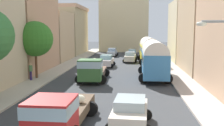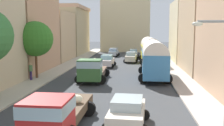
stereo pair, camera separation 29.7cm
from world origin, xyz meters
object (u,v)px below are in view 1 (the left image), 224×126
object	(u,v)px
parked_bus_0	(154,58)
car_2	(130,112)
cargo_truck_0	(60,112)
parked_bus_1	(149,49)
car_4	(132,53)
car_0	(107,61)
car_1	(112,52)
cargo_truck_1	(92,70)
car_3	(130,57)
pedestrian_0	(31,71)

from	to	relation	value
parked_bus_0	car_2	world-z (taller)	parked_bus_0
parked_bus_0	car_2	size ratio (longest dim) A/B	2.05
cargo_truck_0	parked_bus_1	bearing A→B (deg)	77.98
parked_bus_0	car_4	size ratio (longest dim) A/B	2.08
parked_bus_1	car_0	bearing A→B (deg)	-143.70
parked_bus_0	car_0	bearing A→B (deg)	125.17
parked_bus_1	car_1	xyz separation A→B (m)	(-6.48, 9.68, -1.41)
cargo_truck_1	car_2	bearing A→B (deg)	-71.78
cargo_truck_0	car_0	distance (m)	23.90
cargo_truck_0	car_2	xyz separation A→B (m)	(3.49, 1.29, -0.37)
parked_bus_1	car_3	distance (m)	3.42
car_1	car_2	size ratio (longest dim) A/B	0.95
car_1	car_4	world-z (taller)	car_1
parked_bus_1	car_4	world-z (taller)	parked_bus_1
cargo_truck_1	parked_bus_0	bearing A→B (deg)	19.35
pedestrian_0	car_3	bearing A→B (deg)	59.42
parked_bus_0	cargo_truck_0	world-z (taller)	parked_bus_0
parked_bus_0	car_2	distance (m)	14.41
pedestrian_0	parked_bus_1	bearing A→B (deg)	50.60
car_2	car_4	distance (m)	35.42
car_1	pedestrian_0	bearing A→B (deg)	-103.94
parked_bus_0	cargo_truck_0	bearing A→B (deg)	-110.79
car_2	cargo_truck_1	bearing A→B (deg)	108.22
parked_bus_0	car_1	size ratio (longest dim) A/B	2.15
cargo_truck_1	pedestrian_0	bearing A→B (deg)	-177.05
car_0	car_3	bearing A→B (deg)	60.12
car_0	car_4	world-z (taller)	car_0
parked_bus_1	car_4	bearing A→B (deg)	107.45
car_3	car_4	distance (m)	7.20
pedestrian_0	parked_bus_0	bearing A→B (deg)	11.41
cargo_truck_0	car_0	bearing A→B (deg)	90.24
cargo_truck_0	cargo_truck_1	size ratio (longest dim) A/B	0.99
parked_bus_0	car_3	xyz separation A→B (m)	(-2.72, 14.09, -1.41)
parked_bus_1	car_0	distance (m)	7.75
car_4	cargo_truck_0	bearing A→B (deg)	-95.35
parked_bus_0	car_2	bearing A→B (deg)	-99.51
cargo_truck_0	car_3	world-z (taller)	cargo_truck_0
cargo_truck_0	car_0	world-z (taller)	cargo_truck_0
parked_bus_1	cargo_truck_1	distance (m)	16.54
cargo_truck_0	car_3	distance (m)	29.69
parked_bus_1	cargo_truck_0	distance (m)	29.07
parked_bus_0	car_1	distance (m)	23.55
cargo_truck_1	car_0	bearing A→B (deg)	88.19
car_1	car_4	bearing A→B (deg)	-19.47
car_0	cargo_truck_1	bearing A→B (deg)	-91.81
car_0	cargo_truck_0	bearing A→B (deg)	-89.76
parked_bus_0	parked_bus_1	bearing A→B (deg)	89.15
cargo_truck_0	car_1	xyz separation A→B (m)	(-0.43, 38.09, -0.37)
car_2	car_3	bearing A→B (deg)	90.72
car_2	pedestrian_0	xyz separation A→B (m)	(-10.18, 11.61, 0.26)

